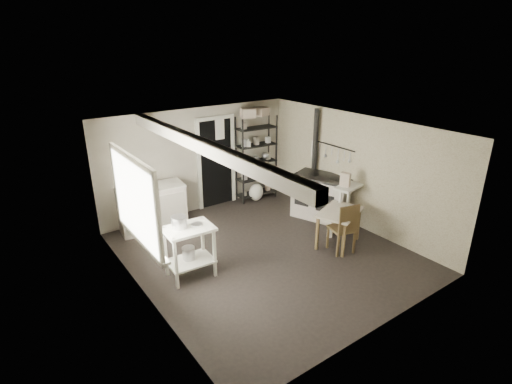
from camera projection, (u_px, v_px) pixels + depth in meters
floor at (266, 253)px, 7.30m from camera, size 5.00×5.00×0.00m
ceiling at (267, 129)px, 6.46m from camera, size 5.00×5.00×0.00m
wall_back at (198, 160)px, 8.77m from camera, size 4.50×0.02×2.30m
wall_front at (386, 254)px, 4.99m from camera, size 4.50×0.02×2.30m
wall_left at (140, 229)px, 5.66m from camera, size 0.02×5.00×2.30m
wall_right at (354, 171)px, 8.10m from camera, size 0.02×5.00×2.30m
window at (134, 201)px, 5.70m from camera, size 0.12×1.76×1.28m
doorway at (216, 164)px, 9.05m from camera, size 0.96×0.10×2.08m
ceiling_beam at (201, 146)px, 5.84m from camera, size 0.18×5.00×0.18m
wallpaper_panel at (354, 171)px, 8.09m from camera, size 0.01×5.00×2.30m
utensil_rail at (332, 146)px, 8.38m from camera, size 0.06×1.20×0.44m
prep_table at (190, 254)px, 6.46m from camera, size 0.80×0.59×0.88m
stockpot at (179, 224)px, 6.26m from camera, size 0.28×0.28×0.27m
saucepan at (197, 227)px, 6.38m from camera, size 0.21×0.21×0.10m
bucket at (189, 254)px, 6.51m from camera, size 0.24×0.24×0.23m
base_cabinets at (152, 207)px, 8.10m from camera, size 1.43×0.74×0.91m
mixing_bowl at (152, 184)px, 7.95m from camera, size 0.28×0.28×0.06m
counter_cup at (135, 188)px, 7.68m from camera, size 0.16×0.16×0.10m
shelf_rack at (256, 161)px, 9.43m from camera, size 0.97×0.43×2.01m
shelf_jar at (248, 146)px, 9.09m from camera, size 0.12×0.12×0.20m
storage_box_a at (248, 118)px, 8.86m from camera, size 0.37×0.35×0.21m
storage_box_b at (261, 116)px, 9.11m from camera, size 0.34×0.33×0.18m
stove at (322, 198)px, 8.58m from camera, size 1.05×1.36×0.95m
stovepipe at (315, 140)px, 8.66m from camera, size 0.11×0.11×1.29m
side_ledge at (347, 210)px, 8.02m from camera, size 0.68×0.45×0.96m
oats_box at (345, 184)px, 7.78m from camera, size 0.17×0.21×0.28m
work_table at (338, 226)px, 7.46m from camera, size 1.08×0.93×0.69m
table_cup at (348, 205)px, 7.34m from camera, size 0.11×0.11×0.09m
chair at (342, 227)px, 7.20m from camera, size 0.49×0.50×0.97m
flour_sack at (256, 191)px, 9.54m from camera, size 0.41×0.36×0.43m
floor_crock at (330, 233)px, 7.86m from camera, size 0.14×0.14×0.14m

